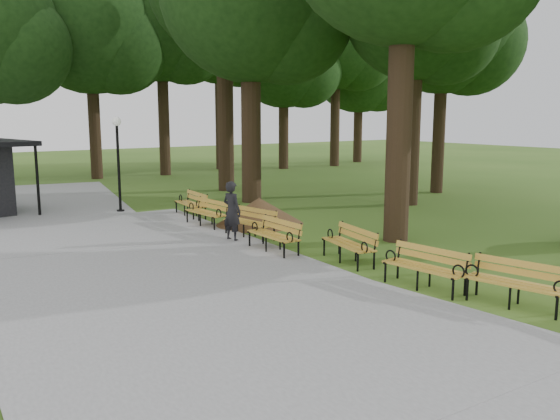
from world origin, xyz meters
TOP-DOWN VIEW (x-y plane):
  - ground at (0.00, 0.00)m, footprint 100.00×100.00m
  - path at (-4.00, 3.00)m, footprint 12.00×38.00m
  - person at (-0.65, 4.93)m, footprint 0.56×0.71m
  - lamp_post at (-1.67, 11.44)m, footprint 0.32×0.32m
  - dirt_mound at (1.28, 6.56)m, footprint 2.55×2.55m
  - bench_1 at (0.91, -3.02)m, footprint 1.07×2.00m
  - bench_2 at (0.37, -1.28)m, footprint 0.89×1.97m
  - bench_3 at (0.50, 1.25)m, footprint 0.98×1.98m
  - bench_4 at (-0.44, 3.14)m, footprint 0.65×1.90m
  - bench_5 at (-0.01, 5.04)m, footprint 0.95×1.98m
  - bench_6 at (-0.28, 7.27)m, footprint 0.81×1.95m
  - bench_7 at (0.10, 9.23)m, footprint 0.77×1.94m
  - lawn_tree_1 at (8.52, 6.77)m, footprint 5.60×5.60m
  - lawn_tree_5 at (12.24, 8.63)m, footprint 6.30×6.30m
  - tree_backdrop at (6.48, 22.99)m, footprint 35.88×10.14m

SIDE VIEW (x-z plane):
  - ground at x=0.00m, z-range 0.00..0.00m
  - path at x=-4.00m, z-range 0.00..0.06m
  - bench_1 at x=0.91m, z-range 0.00..0.88m
  - bench_2 at x=0.37m, z-range 0.00..0.88m
  - bench_3 at x=0.50m, z-range 0.00..0.88m
  - bench_4 at x=-0.44m, z-range 0.00..0.88m
  - bench_5 at x=-0.01m, z-range 0.00..0.88m
  - bench_6 at x=-0.28m, z-range 0.00..0.88m
  - bench_7 at x=0.10m, z-range 0.00..0.88m
  - dirt_mound at x=1.28m, z-range 0.00..0.89m
  - person at x=-0.65m, z-range 0.00..1.72m
  - lamp_post at x=-1.67m, z-range 0.73..4.20m
  - lawn_tree_5 at x=12.24m, z-range 2.19..12.93m
  - lawn_tree_1 at x=8.52m, z-range 2.36..12.79m
  - tree_backdrop at x=6.48m, z-range 0.00..16.29m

